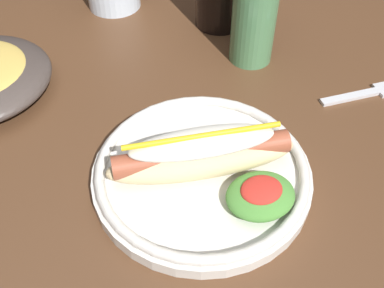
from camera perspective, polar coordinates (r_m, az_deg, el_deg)
dining_table at (r=0.68m, az=-6.14°, el=-2.32°), size 1.26×0.81×0.74m
hot_dog_plate at (r=0.50m, az=1.61°, el=-3.13°), size 0.25×0.25×0.08m
fork at (r=0.67m, az=21.31°, el=6.01°), size 0.12×0.03×0.00m
glass_bottle at (r=0.65m, az=8.02°, el=17.10°), size 0.06×0.06×0.23m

